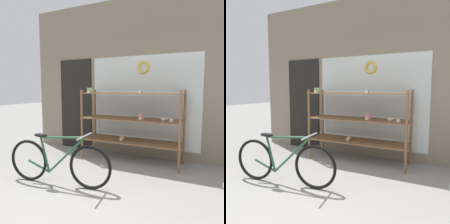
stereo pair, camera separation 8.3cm
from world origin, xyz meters
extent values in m
plane|color=gray|center=(0.00, 0.00, 0.00)|extent=(30.00, 30.00, 0.00)
cube|color=gray|center=(0.00, 2.54, 1.65)|extent=(5.11, 0.08, 3.29)
cube|color=silver|center=(0.20, 2.49, 1.15)|extent=(2.29, 0.02, 1.90)
cube|color=black|center=(-1.47, 2.48, 1.05)|extent=(0.84, 0.03, 2.10)
torus|color=gold|center=(0.20, 2.47, 1.85)|extent=(0.26, 0.06, 0.26)
cylinder|color=brown|center=(-0.88, 1.83, 0.70)|extent=(0.04, 0.04, 1.40)
cylinder|color=brown|center=(1.04, 1.83, 0.70)|extent=(0.04, 0.04, 1.40)
cylinder|color=brown|center=(-0.88, 2.37, 0.70)|extent=(0.04, 0.04, 1.40)
cylinder|color=brown|center=(1.04, 2.37, 0.70)|extent=(0.04, 0.04, 1.40)
cube|color=brown|center=(0.08, 2.10, 0.40)|extent=(1.97, 0.59, 0.02)
cube|color=brown|center=(0.08, 2.10, 0.84)|extent=(1.97, 0.59, 0.02)
cube|color=brown|center=(0.08, 2.10, 1.33)|extent=(1.97, 0.59, 0.02)
ellipsoid|color=beige|center=(0.87, 2.05, 0.87)|extent=(0.07, 0.06, 0.05)
cube|color=white|center=(0.87, 2.00, 0.86)|extent=(0.05, 0.00, 0.04)
cylinder|color=#7A995B|center=(-0.74, 1.93, 1.39)|extent=(0.13, 0.13, 0.10)
cube|color=white|center=(-0.74, 1.86, 1.36)|extent=(0.05, 0.00, 0.04)
ellipsoid|color=brown|center=(0.30, 1.99, 1.37)|extent=(0.07, 0.06, 0.05)
cube|color=white|center=(0.30, 1.95, 1.36)|extent=(0.05, 0.00, 0.04)
ellipsoid|color=tan|center=(-0.10, 2.07, 0.45)|extent=(0.11, 0.09, 0.08)
cube|color=white|center=(-0.10, 2.01, 0.43)|extent=(0.05, 0.00, 0.04)
torus|color=beige|center=(0.70, 2.20, 0.87)|extent=(0.15, 0.15, 0.04)
cube|color=white|center=(0.70, 2.11, 0.86)|extent=(0.05, 0.00, 0.04)
cylinder|color=pink|center=(0.29, 2.09, 0.90)|extent=(0.11, 0.11, 0.11)
cube|color=white|center=(0.29, 2.03, 0.86)|extent=(0.05, 0.00, 0.04)
torus|color=black|center=(-1.02, 0.54, 0.32)|extent=(0.64, 0.13, 0.64)
torus|color=black|center=(0.00, 0.68, 0.32)|extent=(0.64, 0.13, 0.64)
cylinder|color=#235133|center=(-0.37, 0.63, 0.46)|extent=(0.61, 0.12, 0.59)
cylinder|color=#235133|center=(-0.43, 0.62, 0.72)|extent=(0.72, 0.13, 0.07)
cylinder|color=#235133|center=(-0.73, 0.58, 0.44)|extent=(0.16, 0.05, 0.53)
cylinder|color=#235133|center=(-0.84, 0.57, 0.25)|extent=(0.37, 0.08, 0.17)
ellipsoid|color=black|center=(-0.79, 0.57, 0.73)|extent=(0.23, 0.12, 0.06)
cylinder|color=#B2B2B7|center=(-0.08, 0.67, 0.76)|extent=(0.09, 0.46, 0.02)
camera|label=1|loc=(1.56, -1.86, 1.42)|focal=35.00mm
camera|label=2|loc=(1.63, -1.83, 1.42)|focal=35.00mm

